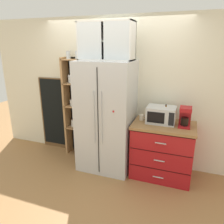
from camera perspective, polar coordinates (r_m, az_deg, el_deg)
ground_plane at (r=3.99m, az=-1.39°, el=-13.93°), size 10.67×10.67×0.00m
wall_back_cream at (r=3.86m, az=0.63°, el=5.48°), size 4.98×0.10×2.55m
refrigerator at (r=3.59m, az=-1.50°, el=-1.24°), size 0.89×0.73×1.85m
pantry_shelf_column at (r=4.12m, az=-9.23°, el=1.96°), size 0.49×0.27×1.98m
counter_cabinet at (r=3.61m, az=13.25°, el=-9.83°), size 0.97×0.66×0.90m
microwave at (r=3.44m, az=12.99°, el=-0.74°), size 0.44×0.33×0.26m
coffee_maker at (r=3.37m, az=18.96°, el=-1.17°), size 0.17×0.20×0.31m
mug_cream at (r=3.53m, az=7.94°, el=-1.42°), size 0.11×0.07×0.09m
bottle_amber at (r=3.46m, az=14.09°, el=-0.65°), size 0.06×0.06×0.30m
bottle_cobalt at (r=3.49m, az=14.08°, el=-1.01°), size 0.06×0.06×0.24m
upper_cabinet at (r=3.44m, az=-1.38°, el=18.40°), size 0.85×0.32×0.57m
chalkboard_menu at (r=4.51m, az=-15.15°, el=-0.43°), size 0.60×0.04×1.47m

